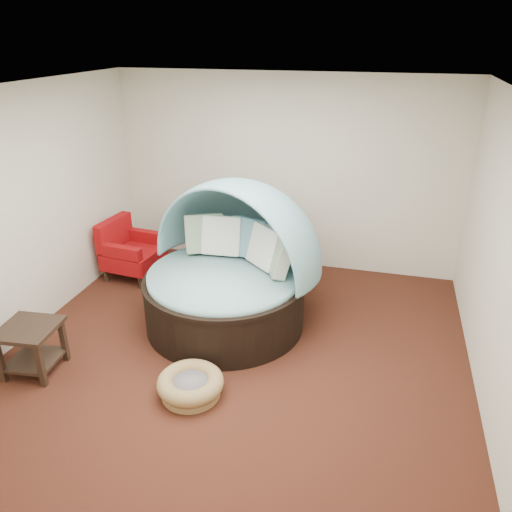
% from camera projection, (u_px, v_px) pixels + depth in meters
% --- Properties ---
extents(floor, '(5.00, 5.00, 0.00)m').
position_uv_depth(floor, '(237.00, 353.00, 5.58)').
color(floor, '#411E12').
rests_on(floor, ground).
extents(wall_back, '(5.00, 0.00, 5.00)m').
position_uv_depth(wall_back, '(286.00, 174.00, 7.20)').
color(wall_back, beige).
rests_on(wall_back, floor).
extents(wall_front, '(5.00, 0.00, 5.00)m').
position_uv_depth(wall_front, '(104.00, 400.00, 2.80)').
color(wall_front, beige).
rests_on(wall_front, floor).
extents(wall_left, '(0.00, 5.00, 5.00)m').
position_uv_depth(wall_left, '(22.00, 215.00, 5.59)').
color(wall_left, beige).
rests_on(wall_left, floor).
extents(wall_right, '(0.00, 5.00, 5.00)m').
position_uv_depth(wall_right, '(504.00, 264.00, 4.41)').
color(wall_right, beige).
rests_on(wall_right, floor).
extents(ceiling, '(5.00, 5.00, 0.00)m').
position_uv_depth(ceiling, '(232.00, 91.00, 4.42)').
color(ceiling, white).
rests_on(ceiling, wall_back).
extents(canopy_daybed, '(2.47, 2.43, 1.76)m').
position_uv_depth(canopy_daybed, '(230.00, 260.00, 5.88)').
color(canopy_daybed, black).
rests_on(canopy_daybed, floor).
extents(pet_basket, '(0.71, 0.71, 0.23)m').
position_uv_depth(pet_basket, '(191.00, 385.00, 4.89)').
color(pet_basket, olive).
rests_on(pet_basket, floor).
extents(red_armchair, '(0.80, 0.81, 0.85)m').
position_uv_depth(red_armchair, '(130.00, 251.00, 7.18)').
color(red_armchair, black).
rests_on(red_armchair, floor).
extents(side_table, '(0.61, 0.61, 0.54)m').
position_uv_depth(side_table, '(31.00, 343.00, 5.15)').
color(side_table, black).
rests_on(side_table, floor).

